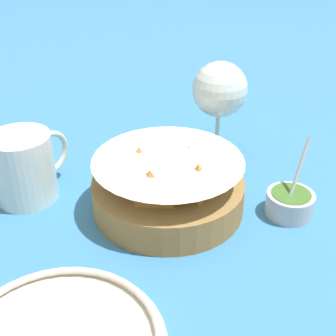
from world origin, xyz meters
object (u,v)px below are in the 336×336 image
(beer_mug, at_px, (25,169))
(wine_glass, at_px, (220,92))
(sauce_cup, at_px, (290,202))
(food_basket, at_px, (168,187))

(beer_mug, bearing_deg, wine_glass, -28.96)
(sauce_cup, relative_size, wine_glass, 0.65)
(food_basket, xyz_separation_m, wine_glass, (0.17, 0.03, 0.08))
(food_basket, distance_m, beer_mug, 0.20)
(wine_glass, bearing_deg, beer_mug, 151.04)
(food_basket, distance_m, wine_glass, 0.19)
(food_basket, relative_size, wine_glass, 1.30)
(sauce_cup, distance_m, wine_glass, 0.21)
(beer_mug, bearing_deg, sauce_cup, -59.36)
(sauce_cup, bearing_deg, wine_glass, 64.08)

